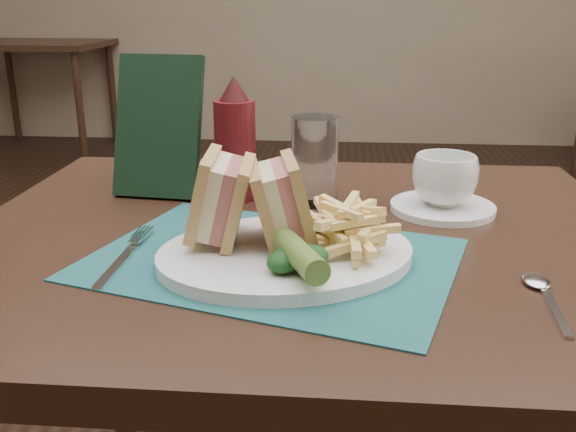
% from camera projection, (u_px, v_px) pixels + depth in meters
% --- Properties ---
extents(wall_back, '(6.00, 0.00, 6.00)m').
position_uv_depth(wall_back, '(335.00, 142.00, 4.87)').
color(wall_back, gray).
rests_on(wall_back, ground).
extents(table_bg_left, '(0.90, 0.75, 0.75)m').
position_uv_depth(table_bg_left, '(44.00, 96.00, 4.55)').
color(table_bg_left, black).
rests_on(table_bg_left, ground).
extents(placemat, '(0.48, 0.40, 0.00)m').
position_uv_depth(placemat, '(272.00, 259.00, 0.76)').
color(placemat, '#1B5357').
rests_on(placemat, table_main).
extents(plate, '(0.36, 0.33, 0.01)m').
position_uv_depth(plate, '(286.00, 255.00, 0.75)').
color(plate, white).
rests_on(plate, placemat).
extents(sandwich_half_a, '(0.08, 0.11, 0.11)m').
position_uv_depth(sandwich_half_a, '(203.00, 197.00, 0.76)').
color(sandwich_half_a, tan).
rests_on(sandwich_half_a, plate).
extents(sandwich_half_b, '(0.09, 0.11, 0.10)m').
position_uv_depth(sandwich_half_b, '(263.00, 201.00, 0.75)').
color(sandwich_half_b, tan).
rests_on(sandwich_half_b, plate).
extents(kale_garnish, '(0.11, 0.08, 0.03)m').
position_uv_depth(kale_garnish, '(284.00, 257.00, 0.69)').
color(kale_garnish, '#123416').
rests_on(kale_garnish, plate).
extents(pickle_spear, '(0.07, 0.12, 0.03)m').
position_uv_depth(pickle_spear, '(298.00, 253.00, 0.67)').
color(pickle_spear, '#4E712B').
rests_on(pickle_spear, plate).
extents(fries_pile, '(0.18, 0.20, 0.06)m').
position_uv_depth(fries_pile, '(351.00, 221.00, 0.74)').
color(fries_pile, '#FBD87D').
rests_on(fries_pile, plate).
extents(fork, '(0.04, 0.17, 0.01)m').
position_uv_depth(fork, '(125.00, 252.00, 0.76)').
color(fork, silver).
rests_on(fork, placemat).
extents(spoon, '(0.04, 0.15, 0.01)m').
position_uv_depth(spoon, '(549.00, 298.00, 0.65)').
color(spoon, silver).
rests_on(spoon, table_main).
extents(saucer, '(0.19, 0.19, 0.01)m').
position_uv_depth(saucer, '(442.00, 208.00, 0.93)').
color(saucer, white).
rests_on(saucer, table_main).
extents(coffee_cup, '(0.11, 0.11, 0.07)m').
position_uv_depth(coffee_cup, '(445.00, 180.00, 0.91)').
color(coffee_cup, white).
rests_on(coffee_cup, saucer).
extents(drinking_glass, '(0.09, 0.09, 0.13)m').
position_uv_depth(drinking_glass, '(315.00, 161.00, 0.95)').
color(drinking_glass, white).
rests_on(drinking_glass, table_main).
extents(ketchup_bottle, '(0.08, 0.08, 0.19)m').
position_uv_depth(ketchup_bottle, '(235.00, 139.00, 0.96)').
color(ketchup_bottle, '#4E0D12').
rests_on(ketchup_bottle, table_main).
extents(check_presenter, '(0.14, 0.09, 0.21)m').
position_uv_depth(check_presenter, '(158.00, 127.00, 0.98)').
color(check_presenter, black).
rests_on(check_presenter, table_main).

